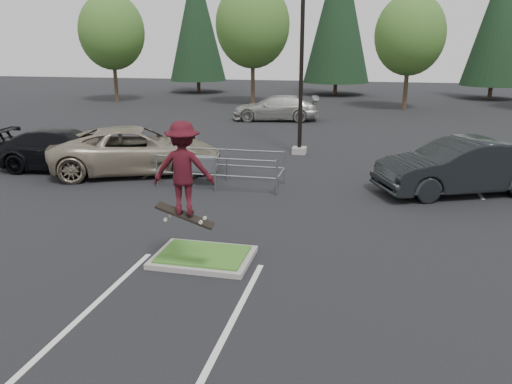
% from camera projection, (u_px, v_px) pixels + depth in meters
% --- Properties ---
extents(ground, '(120.00, 120.00, 0.00)m').
position_uv_depth(ground, '(203.00, 260.00, 11.41)').
color(ground, black).
rests_on(ground, ground).
extents(grass_median, '(2.20, 1.60, 0.16)m').
position_uv_depth(grass_median, '(203.00, 257.00, 11.39)').
color(grass_median, gray).
rests_on(grass_median, ground).
extents(stall_lines, '(22.62, 17.60, 0.01)m').
position_uv_depth(stall_lines, '(222.00, 186.00, 17.33)').
color(stall_lines, silver).
rests_on(stall_lines, ground).
extents(light_pole, '(0.70, 0.60, 10.12)m').
position_uv_depth(light_pole, '(302.00, 49.00, 21.23)').
color(light_pole, gray).
rests_on(light_pole, ground).
extents(decid_a, '(5.44, 5.44, 8.91)m').
position_uv_depth(decid_a, '(112.00, 34.00, 41.75)').
color(decid_a, '#38281C').
rests_on(decid_a, ground).
extents(decid_b, '(5.89, 5.89, 9.64)m').
position_uv_depth(decid_b, '(253.00, 28.00, 39.53)').
color(decid_b, '#38281C').
rests_on(decid_b, ground).
extents(decid_c, '(5.12, 5.12, 8.38)m').
position_uv_depth(decid_c, '(410.00, 37.00, 36.53)').
color(decid_c, '#38281C').
rests_on(decid_c, ground).
extents(conif_a, '(5.72, 5.72, 13.00)m').
position_uv_depth(conif_a, '(197.00, 20.00, 49.79)').
color(conif_a, '#38281C').
rests_on(conif_a, ground).
extents(conif_b, '(6.38, 6.38, 14.50)m').
position_uv_depth(conif_b, '(339.00, 10.00, 47.05)').
color(conif_b, '#38281C').
rests_on(conif_b, ground).
extents(conif_c, '(5.50, 5.50, 12.50)m').
position_uv_depth(conif_c, '(500.00, 20.00, 43.41)').
color(conif_c, '#38281C').
rests_on(conif_c, ground).
extents(cart_corral, '(4.23, 1.52, 1.20)m').
position_uv_depth(cart_corral, '(208.00, 164.00, 17.28)').
color(cart_corral, gray).
rests_on(cart_corral, ground).
extents(skateboarder, '(1.30, 0.88, 2.15)m').
position_uv_depth(skateboarder, '(183.00, 169.00, 9.80)').
color(skateboarder, black).
rests_on(skateboarder, ground).
extents(car_l_tan, '(6.95, 5.14, 1.75)m').
position_uv_depth(car_l_tan, '(134.00, 150.00, 18.94)').
color(car_l_tan, gray).
rests_on(car_l_tan, ground).
extents(car_l_black, '(5.70, 2.78, 1.60)m').
position_uv_depth(car_l_black, '(65.00, 150.00, 19.44)').
color(car_l_black, black).
rests_on(car_l_black, ground).
extents(car_r_charc, '(5.76, 3.95, 1.80)m').
position_uv_depth(car_r_charc, '(460.00, 167.00, 16.31)').
color(car_r_charc, black).
rests_on(car_r_charc, ground).
extents(car_far_silver, '(5.79, 3.04, 1.60)m').
position_uv_depth(car_far_silver, '(276.00, 108.00, 32.27)').
color(car_far_silver, '#A9A8A4').
rests_on(car_far_silver, ground).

